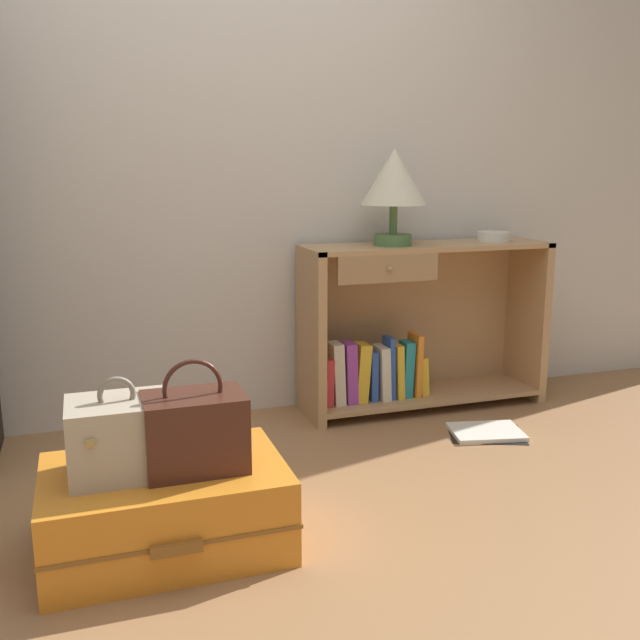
% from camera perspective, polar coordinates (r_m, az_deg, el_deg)
% --- Properties ---
extents(ground_plane, '(9.00, 9.00, 0.00)m').
position_cam_1_polar(ground_plane, '(2.09, -0.60, -20.24)').
color(ground_plane, '#9E7047').
extents(back_wall, '(6.40, 0.10, 2.60)m').
position_cam_1_polar(back_wall, '(3.23, -9.20, 15.15)').
color(back_wall, beige).
rests_on(back_wall, ground_plane).
extents(bookshelf, '(1.16, 0.35, 0.78)m').
position_cam_1_polar(bookshelf, '(3.38, 7.33, -0.80)').
color(bookshelf, tan).
rests_on(bookshelf, ground_plane).
extents(table_lamp, '(0.29, 0.29, 0.43)m').
position_cam_1_polar(table_lamp, '(3.21, 5.95, 11.00)').
color(table_lamp, '#4C7542').
rests_on(table_lamp, bookshelf).
extents(bowl, '(0.15, 0.15, 0.05)m').
position_cam_1_polar(bowl, '(3.50, 13.74, 6.52)').
color(bowl, silver).
rests_on(bowl, bookshelf).
extents(suitcase_large, '(0.71, 0.50, 0.26)m').
position_cam_1_polar(suitcase_large, '(2.24, -12.25, -14.49)').
color(suitcase_large, orange).
rests_on(suitcase_large, ground_plane).
extents(train_case, '(0.29, 0.24, 0.29)m').
position_cam_1_polar(train_case, '(2.13, -15.77, -9.00)').
color(train_case, '#B7A88E').
rests_on(train_case, suitcase_large).
extents(handbag, '(0.29, 0.20, 0.33)m').
position_cam_1_polar(handbag, '(2.12, -10.01, -8.72)').
color(handbag, '#472319').
rests_on(handbag, suitcase_large).
extents(open_book_on_floor, '(0.38, 0.34, 0.02)m').
position_cam_1_polar(open_book_on_floor, '(3.17, 13.16, -8.75)').
color(open_book_on_floor, white).
rests_on(open_book_on_floor, ground_plane).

